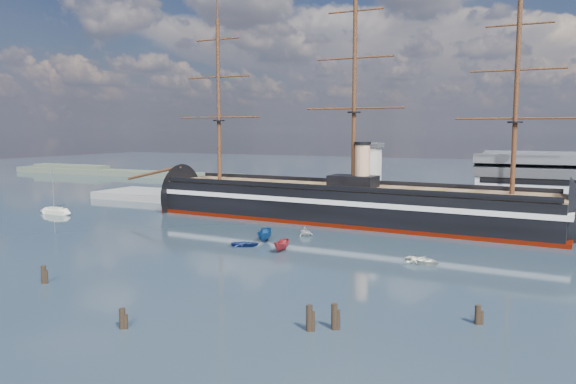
% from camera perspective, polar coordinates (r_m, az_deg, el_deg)
% --- Properties ---
extents(ground, '(600.00, 600.00, 0.00)m').
position_cam_1_polar(ground, '(105.83, 1.42, -4.59)').
color(ground, '#1D2D3C').
rests_on(ground, ground).
extents(quay, '(180.00, 18.00, 2.00)m').
position_cam_1_polar(quay, '(136.27, 11.53, -2.25)').
color(quay, slate).
rests_on(quay, ground).
extents(quay_tower, '(5.00, 5.00, 15.00)m').
position_cam_1_polar(quay_tower, '(134.17, 8.41, 1.87)').
color(quay_tower, silver).
rests_on(quay_tower, ground).
extents(shoreline, '(120.00, 10.00, 4.00)m').
position_cam_1_polar(shoreline, '(263.47, -18.10, 1.99)').
color(shoreline, '#3F4C38').
rests_on(shoreline, ground).
extents(warship, '(113.32, 21.31, 53.94)m').
position_cam_1_polar(warship, '(123.68, 4.98, -1.12)').
color(warship, black).
rests_on(warship, ground).
extents(sailboat, '(7.58, 2.97, 11.81)m').
position_cam_1_polar(sailboat, '(144.92, -22.55, -1.80)').
color(sailboat, beige).
rests_on(sailboat, ground).
extents(motorboat_a, '(7.34, 4.40, 2.76)m').
position_cam_1_polar(motorboat_a, '(101.65, -2.37, -5.05)').
color(motorboat_a, navy).
rests_on(motorboat_a, ground).
extents(motorboat_b, '(2.21, 3.24, 1.40)m').
position_cam_1_polar(motorboat_b, '(97.66, -4.35, -5.54)').
color(motorboat_b, navy).
rests_on(motorboat_b, ground).
extents(motorboat_c, '(5.94, 2.69, 2.30)m').
position_cam_1_polar(motorboat_c, '(93.61, -0.65, -6.04)').
color(motorboat_c, maroon).
rests_on(motorboat_c, ground).
extents(motorboat_d, '(4.72, 5.73, 1.94)m').
position_cam_1_polar(motorboat_d, '(106.88, 1.78, -4.48)').
color(motorboat_d, silver).
rests_on(motorboat_d, ground).
extents(motorboat_e, '(2.38, 3.71, 1.61)m').
position_cam_1_polar(motorboat_e, '(87.26, 13.51, -7.14)').
color(motorboat_e, white).
rests_on(motorboat_e, ground).
extents(piling_near_left, '(0.64, 0.64, 3.09)m').
position_cam_1_polar(piling_near_left, '(81.29, -23.54, -8.50)').
color(piling_near_left, black).
rests_on(piling_near_left, ground).
extents(piling_near_mid, '(0.64, 0.64, 2.80)m').
position_cam_1_polar(piling_near_mid, '(60.98, -16.45, -13.16)').
color(piling_near_mid, black).
rests_on(piling_near_mid, ground).
extents(piling_near_right, '(0.64, 0.64, 3.35)m').
position_cam_1_polar(piling_near_right, '(58.59, 4.71, -13.73)').
color(piling_near_right, black).
rests_on(piling_near_right, ground).
extents(piling_far_right, '(0.64, 0.64, 2.71)m').
position_cam_1_polar(piling_far_right, '(63.01, 18.69, -12.59)').
color(piling_far_right, black).
rests_on(piling_far_right, ground).
extents(piling_extra, '(0.64, 0.64, 3.36)m').
position_cam_1_polar(piling_extra, '(58.01, 2.17, -13.93)').
color(piling_extra, black).
rests_on(piling_extra, ground).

